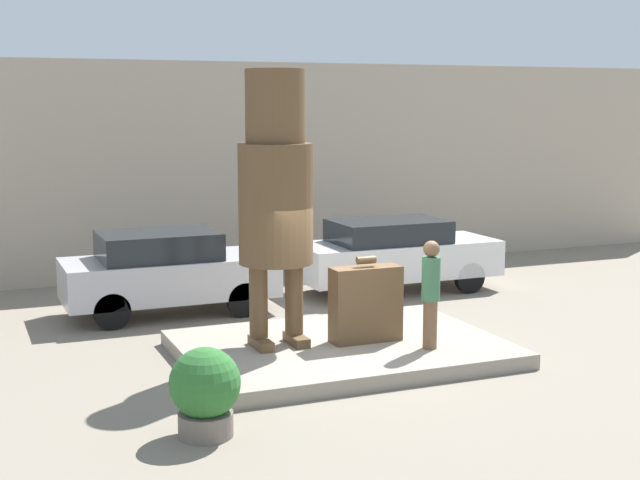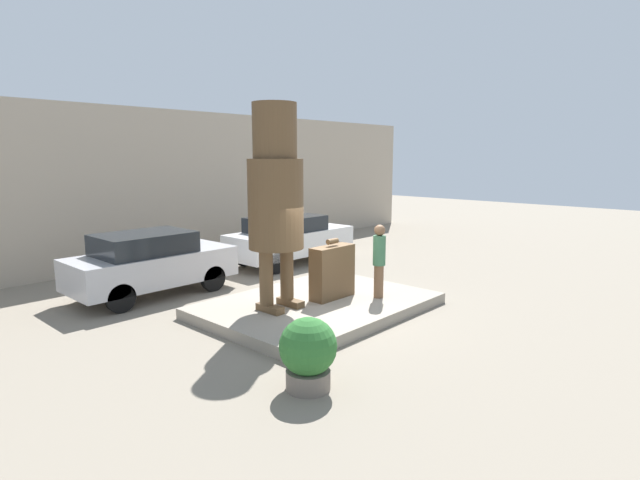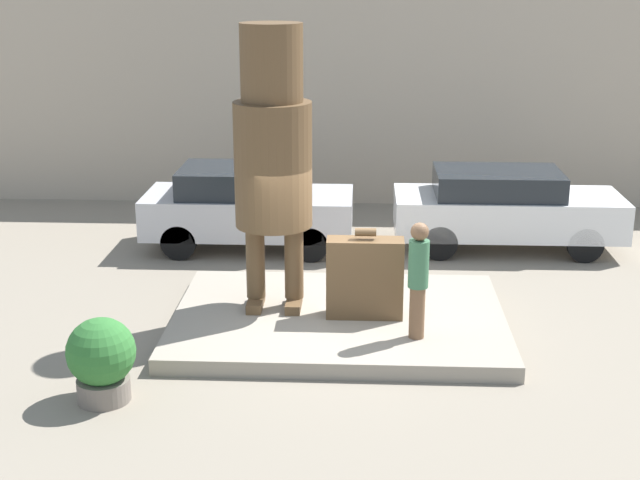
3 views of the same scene
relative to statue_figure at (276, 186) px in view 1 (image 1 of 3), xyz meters
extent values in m
plane|color=gray|center=(1.03, -0.27, -2.83)|extent=(60.00, 60.00, 0.00)
cube|color=gray|center=(1.03, -0.27, -2.71)|extent=(5.16, 3.76, 0.24)
cube|color=tan|center=(1.03, 7.64, -0.27)|extent=(28.00, 0.60, 5.11)
cube|color=brown|center=(-0.31, -0.10, -2.51)|extent=(0.23, 0.68, 0.15)
cube|color=brown|center=(0.31, -0.10, -2.51)|extent=(0.23, 0.68, 0.15)
cylinder|color=brown|center=(-0.31, 0.00, -1.84)|extent=(0.30, 0.30, 1.19)
cylinder|color=brown|center=(0.31, 0.00, -1.84)|extent=(0.30, 0.30, 1.19)
cylinder|color=brown|center=(0.00, 0.00, -0.28)|extent=(1.19, 1.19, 1.92)
cylinder|color=brown|center=(0.00, 0.00, 1.26)|extent=(0.94, 0.94, 1.15)
cube|color=brown|center=(1.42, -0.37, -1.96)|extent=(1.18, 0.42, 1.25)
cylinder|color=brown|center=(1.42, -0.37, -1.22)|extent=(0.32, 0.13, 0.13)
cylinder|color=brown|center=(2.19, -1.16, -2.19)|extent=(0.23, 0.23, 0.79)
cylinder|color=#3D704C|center=(2.19, -1.16, -1.45)|extent=(0.30, 0.30, 0.70)
sphere|color=brown|center=(2.19, -1.16, -0.97)|extent=(0.26, 0.26, 0.26)
cube|color=#B7B7BC|center=(-0.89, 3.76, -2.09)|extent=(4.11, 1.79, 0.78)
cube|color=#1E2328|center=(-1.09, 3.76, -1.44)|extent=(2.26, 1.61, 0.52)
cylinder|color=black|center=(0.39, 4.57, -2.48)|extent=(0.69, 0.18, 0.69)
cylinder|color=black|center=(0.39, 2.96, -2.48)|extent=(0.69, 0.18, 0.69)
cylinder|color=black|center=(-2.16, 4.57, -2.48)|extent=(0.69, 0.18, 0.69)
cylinder|color=black|center=(-2.16, 2.96, -2.48)|extent=(0.69, 0.18, 0.69)
cube|color=silver|center=(4.25, 3.96, -2.10)|extent=(4.46, 1.75, 0.77)
cube|color=#1E2328|center=(4.03, 3.96, -1.47)|extent=(2.46, 1.58, 0.49)
cylinder|color=black|center=(5.64, 4.75, -2.48)|extent=(0.68, 0.18, 0.68)
cylinder|color=black|center=(5.64, 3.18, -2.48)|extent=(0.68, 0.18, 0.68)
cylinder|color=black|center=(2.87, 4.75, -2.48)|extent=(0.68, 0.18, 0.68)
cylinder|color=black|center=(2.87, 3.18, -2.48)|extent=(0.68, 0.18, 0.68)
cylinder|color=#70665B|center=(-1.98, -2.87, -2.67)|extent=(0.69, 0.69, 0.31)
sphere|color=#2D6B2D|center=(-1.98, -2.87, -2.14)|extent=(0.90, 0.90, 0.90)
camera|label=1|loc=(-4.74, -13.27, 1.32)|focal=50.00mm
camera|label=2|loc=(-7.17, -7.91, 0.74)|focal=28.00mm
camera|label=3|loc=(1.37, -13.25, 2.65)|focal=50.00mm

